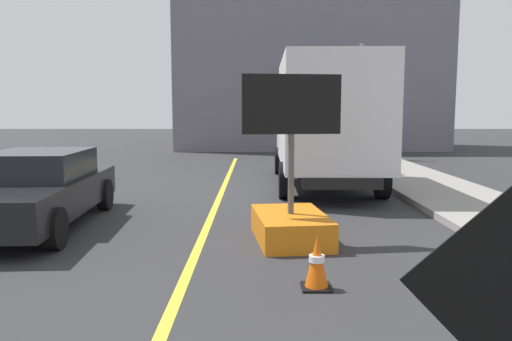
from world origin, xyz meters
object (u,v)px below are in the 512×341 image
arrow_board_trailer (292,212)px  highway_guide_sign (344,81)px  traffic_cone_mid_lane (318,263)px  pickup_car (38,189)px  box_truck (326,120)px

arrow_board_trailer → highway_guide_sign: bearing=77.1°
traffic_cone_mid_lane → highway_guide_sign: bearing=79.4°
pickup_car → arrow_board_trailer: bearing=-12.4°
box_truck → traffic_cone_mid_lane: (-1.18, -8.18, -1.54)m
box_truck → highway_guide_sign: size_ratio=1.50×
highway_guide_sign → arrow_board_trailer: bearing=-102.9°
highway_guide_sign → pickup_car: bearing=-120.8°
arrow_board_trailer → highway_guide_sign: highway_guide_sign is taller
pickup_car → traffic_cone_mid_lane: size_ratio=7.45×
highway_guide_sign → traffic_cone_mid_lane: size_ratio=7.75×
box_truck → highway_guide_sign: highway_guide_sign is taller
box_truck → pickup_car: 7.81m
arrow_board_trailer → highway_guide_sign: 14.80m
arrow_board_trailer → traffic_cone_mid_lane: bearing=-85.9°
highway_guide_sign → box_truck: bearing=-103.0°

